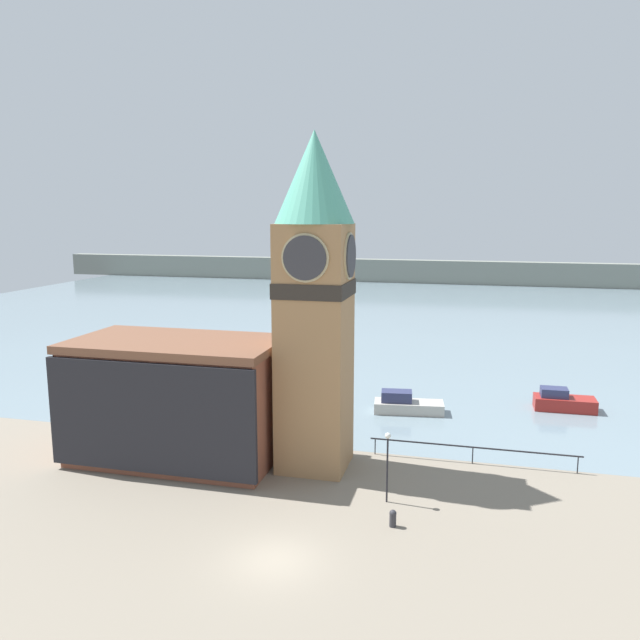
{
  "coord_description": "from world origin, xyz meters",
  "views": [
    {
      "loc": [
        8.23,
        -24.45,
        15.42
      ],
      "look_at": [
        0.07,
        8.02,
        9.6
      ],
      "focal_mm": 35.0,
      "sensor_mm": 36.0,
      "label": 1
    }
  ],
  "objects_px": {
    "boat_near": "(406,405)",
    "mooring_bollard_near": "(393,518)",
    "clock_tower": "(315,295)",
    "lamp_post": "(388,454)",
    "pier_building": "(177,399)",
    "boat_far": "(563,402)"
  },
  "relations": [
    {
      "from": "clock_tower",
      "to": "pier_building",
      "type": "relative_size",
      "value": 1.54
    },
    {
      "from": "boat_far",
      "to": "clock_tower",
      "type": "bearing_deg",
      "value": -137.38
    },
    {
      "from": "boat_far",
      "to": "lamp_post",
      "type": "bearing_deg",
      "value": -121.24
    },
    {
      "from": "mooring_bollard_near",
      "to": "clock_tower",
      "type": "bearing_deg",
      "value": 131.56
    },
    {
      "from": "mooring_bollard_near",
      "to": "boat_far",
      "type": "bearing_deg",
      "value": 64.12
    },
    {
      "from": "boat_near",
      "to": "mooring_bollard_near",
      "type": "relative_size",
      "value": 6.32
    },
    {
      "from": "boat_near",
      "to": "lamp_post",
      "type": "bearing_deg",
      "value": -94.61
    },
    {
      "from": "clock_tower",
      "to": "lamp_post",
      "type": "height_order",
      "value": "clock_tower"
    },
    {
      "from": "pier_building",
      "to": "boat_near",
      "type": "height_order",
      "value": "pier_building"
    },
    {
      "from": "pier_building",
      "to": "boat_near",
      "type": "relative_size",
      "value": 2.35
    },
    {
      "from": "boat_near",
      "to": "pier_building",
      "type": "bearing_deg",
      "value": -143.11
    },
    {
      "from": "clock_tower",
      "to": "boat_near",
      "type": "height_order",
      "value": "clock_tower"
    },
    {
      "from": "pier_building",
      "to": "lamp_post",
      "type": "distance_m",
      "value": 14.06
    },
    {
      "from": "clock_tower",
      "to": "boat_far",
      "type": "bearing_deg",
      "value": 43.51
    },
    {
      "from": "boat_near",
      "to": "mooring_bollard_near",
      "type": "bearing_deg",
      "value": -92.86
    },
    {
      "from": "clock_tower",
      "to": "mooring_bollard_near",
      "type": "height_order",
      "value": "clock_tower"
    },
    {
      "from": "pier_building",
      "to": "boat_far",
      "type": "relative_size",
      "value": 2.81
    },
    {
      "from": "lamp_post",
      "to": "mooring_bollard_near",
      "type": "bearing_deg",
      "value": -75.45
    },
    {
      "from": "boat_near",
      "to": "mooring_bollard_near",
      "type": "height_order",
      "value": "boat_near"
    },
    {
      "from": "pier_building",
      "to": "lamp_post",
      "type": "bearing_deg",
      "value": -12.05
    },
    {
      "from": "boat_near",
      "to": "lamp_post",
      "type": "distance_m",
      "value": 15.68
    },
    {
      "from": "mooring_bollard_near",
      "to": "boat_near",
      "type": "bearing_deg",
      "value": 94.32
    }
  ]
}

